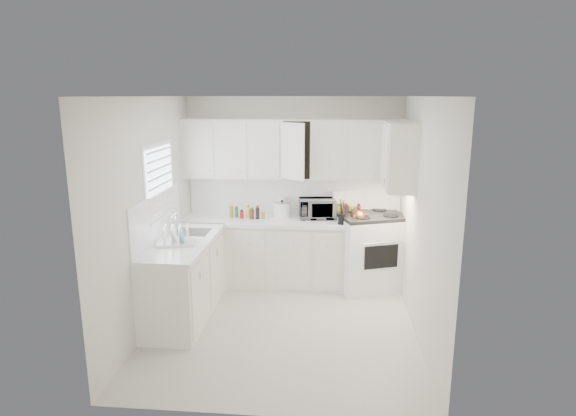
# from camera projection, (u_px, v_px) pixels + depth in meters

# --- Properties ---
(floor) EXTENTS (3.20, 3.20, 0.00)m
(floor) POSITION_uv_depth(u_px,v_px,m) (283.00, 327.00, 5.58)
(floor) COLOR beige
(floor) RESTS_ON ground
(ceiling) EXTENTS (3.20, 3.20, 0.00)m
(ceiling) POSITION_uv_depth(u_px,v_px,m) (282.00, 96.00, 4.99)
(ceiling) COLOR white
(ceiling) RESTS_ON ground
(wall_back) EXTENTS (3.00, 0.00, 3.00)m
(wall_back) POSITION_uv_depth(u_px,v_px,m) (294.00, 190.00, 6.83)
(wall_back) COLOR silver
(wall_back) RESTS_ON ground
(wall_front) EXTENTS (3.00, 0.00, 3.00)m
(wall_front) POSITION_uv_depth(u_px,v_px,m) (261.00, 269.00, 3.73)
(wall_front) COLOR silver
(wall_front) RESTS_ON ground
(wall_left) EXTENTS (0.00, 3.20, 3.20)m
(wall_left) POSITION_uv_depth(u_px,v_px,m) (150.00, 215.00, 5.41)
(wall_left) COLOR silver
(wall_left) RESTS_ON ground
(wall_right) EXTENTS (0.00, 3.20, 3.20)m
(wall_right) POSITION_uv_depth(u_px,v_px,m) (422.00, 221.00, 5.15)
(wall_right) COLOR silver
(wall_right) RESTS_ON ground
(window_blinds) EXTENTS (0.06, 0.96, 1.06)m
(window_blinds) POSITION_uv_depth(u_px,v_px,m) (161.00, 187.00, 5.70)
(window_blinds) COLOR white
(window_blinds) RESTS_ON wall_left
(lower_cabinets_back) EXTENTS (2.22, 0.60, 0.90)m
(lower_cabinets_back) POSITION_uv_depth(u_px,v_px,m) (264.00, 253.00, 6.77)
(lower_cabinets_back) COLOR silver
(lower_cabinets_back) RESTS_ON floor
(lower_cabinets_left) EXTENTS (0.60, 1.60, 0.90)m
(lower_cabinets_left) POSITION_uv_depth(u_px,v_px,m) (185.00, 280.00, 5.78)
(lower_cabinets_left) COLOR silver
(lower_cabinets_left) RESTS_ON floor
(countertop_back) EXTENTS (2.24, 0.64, 0.05)m
(countertop_back) POSITION_uv_depth(u_px,v_px,m) (264.00, 221.00, 6.65)
(countertop_back) COLOR white
(countertop_back) RESTS_ON lower_cabinets_back
(countertop_left) EXTENTS (0.64, 1.62, 0.05)m
(countertop_left) POSITION_uv_depth(u_px,v_px,m) (183.00, 242.00, 5.67)
(countertop_left) COLOR white
(countertop_left) RESTS_ON lower_cabinets_left
(backsplash_back) EXTENTS (2.98, 0.02, 0.55)m
(backsplash_back) POSITION_uv_depth(u_px,v_px,m) (294.00, 196.00, 6.84)
(backsplash_back) COLOR white
(backsplash_back) RESTS_ON wall_back
(backsplash_left) EXTENTS (0.02, 1.60, 0.55)m
(backsplash_left) POSITION_uv_depth(u_px,v_px,m) (157.00, 217.00, 5.62)
(backsplash_left) COLOR white
(backsplash_left) RESTS_ON wall_left
(upper_cabinets_back) EXTENTS (3.00, 0.33, 0.80)m
(upper_cabinets_back) POSITION_uv_depth(u_px,v_px,m) (293.00, 178.00, 6.63)
(upper_cabinets_back) COLOR silver
(upper_cabinets_back) RESTS_ON wall_back
(upper_cabinets_right) EXTENTS (0.33, 0.90, 0.80)m
(upper_cabinets_right) POSITION_uv_depth(u_px,v_px,m) (397.00, 188.00, 5.92)
(upper_cabinets_right) COLOR silver
(upper_cabinets_right) RESTS_ON wall_right
(sink) EXTENTS (0.42, 0.38, 0.30)m
(sink) POSITION_uv_depth(u_px,v_px,m) (191.00, 223.00, 5.97)
(sink) COLOR gray
(sink) RESTS_ON countertop_left
(stove) EXTENTS (1.06, 0.96, 1.34)m
(stove) POSITION_uv_depth(u_px,v_px,m) (370.00, 241.00, 6.60)
(stove) COLOR white
(stove) RESTS_ON floor
(tea_kettle) EXTENTS (0.30, 0.27, 0.24)m
(tea_kettle) POSITION_uv_depth(u_px,v_px,m) (358.00, 216.00, 6.37)
(tea_kettle) COLOR brown
(tea_kettle) RESTS_ON stove
(frying_pan) EXTENTS (0.25, 0.41, 0.04)m
(frying_pan) POSITION_uv_depth(u_px,v_px,m) (383.00, 217.00, 6.68)
(frying_pan) COLOR black
(frying_pan) RESTS_ON stove
(microwave) EXTENTS (0.52, 0.34, 0.33)m
(microwave) POSITION_uv_depth(u_px,v_px,m) (317.00, 206.00, 6.66)
(microwave) COLOR gray
(microwave) RESTS_ON countertop_back
(rice_cooker) EXTENTS (0.24, 0.24, 0.24)m
(rice_cooker) POSITION_uv_depth(u_px,v_px,m) (282.00, 208.00, 6.73)
(rice_cooker) COLOR white
(rice_cooker) RESTS_ON countertop_back
(paper_towel) EXTENTS (0.12, 0.12, 0.27)m
(paper_towel) POSITION_uv_depth(u_px,v_px,m) (282.00, 206.00, 6.82)
(paper_towel) COLOR white
(paper_towel) RESTS_ON countertop_back
(utensil_crock) EXTENTS (0.14, 0.14, 0.34)m
(utensil_crock) POSITION_uv_depth(u_px,v_px,m) (342.00, 211.00, 6.34)
(utensil_crock) COLOR black
(utensil_crock) RESTS_ON countertop_back
(dish_rack) EXTENTS (0.48, 0.41, 0.23)m
(dish_rack) POSITION_uv_depth(u_px,v_px,m) (175.00, 234.00, 5.51)
(dish_rack) COLOR white
(dish_rack) RESTS_ON countertop_left
(spice_left_0) EXTENTS (0.06, 0.06, 0.13)m
(spice_left_0) POSITION_uv_depth(u_px,v_px,m) (233.00, 211.00, 6.80)
(spice_left_0) COLOR olive
(spice_left_0) RESTS_ON countertop_back
(spice_left_1) EXTENTS (0.06, 0.06, 0.13)m
(spice_left_1) POSITION_uv_depth(u_px,v_px,m) (237.00, 213.00, 6.71)
(spice_left_1) COLOR #236B36
(spice_left_1) RESTS_ON countertop_back
(spice_left_2) EXTENTS (0.06, 0.06, 0.13)m
(spice_left_2) POSITION_uv_depth(u_px,v_px,m) (243.00, 212.00, 6.79)
(spice_left_2) COLOR #A41815
(spice_left_2) RESTS_ON countertop_back
(spice_left_3) EXTENTS (0.06, 0.06, 0.13)m
(spice_left_3) POSITION_uv_depth(u_px,v_px,m) (247.00, 213.00, 6.69)
(spice_left_3) COLOR yellow
(spice_left_3) RESTS_ON countertop_back
(spice_left_4) EXTENTS (0.06, 0.06, 0.13)m
(spice_left_4) POSITION_uv_depth(u_px,v_px,m) (254.00, 212.00, 6.77)
(spice_left_4) COLOR maroon
(spice_left_4) RESTS_ON countertop_back
(spice_left_5) EXTENTS (0.06, 0.06, 0.13)m
(spice_left_5) POSITION_uv_depth(u_px,v_px,m) (258.00, 214.00, 6.68)
(spice_left_5) COLOR black
(spice_left_5) RESTS_ON countertop_back
(spice_left_6) EXTENTS (0.06, 0.06, 0.13)m
(spice_left_6) POSITION_uv_depth(u_px,v_px,m) (264.00, 212.00, 6.76)
(spice_left_6) COLOR olive
(spice_left_6) RESTS_ON countertop_back
(sauce_right_0) EXTENTS (0.06, 0.06, 0.19)m
(sauce_right_0) POSITION_uv_depth(u_px,v_px,m) (334.00, 211.00, 6.71)
(sauce_right_0) COLOR #A41815
(sauce_right_0) RESTS_ON countertop_back
(sauce_right_1) EXTENTS (0.06, 0.06, 0.19)m
(sauce_right_1) POSITION_uv_depth(u_px,v_px,m) (338.00, 212.00, 6.64)
(sauce_right_1) COLOR yellow
(sauce_right_1) RESTS_ON countertop_back
(sauce_right_2) EXTENTS (0.06, 0.06, 0.19)m
(sauce_right_2) POSITION_uv_depth(u_px,v_px,m) (342.00, 211.00, 6.70)
(sauce_right_2) COLOR maroon
(sauce_right_2) RESTS_ON countertop_back
(sauce_right_3) EXTENTS (0.06, 0.06, 0.19)m
(sauce_right_3) POSITION_uv_depth(u_px,v_px,m) (346.00, 212.00, 6.63)
(sauce_right_3) COLOR black
(sauce_right_3) RESTS_ON countertop_back
(sauce_right_4) EXTENTS (0.06, 0.06, 0.19)m
(sauce_right_4) POSITION_uv_depth(u_px,v_px,m) (350.00, 211.00, 6.69)
(sauce_right_4) COLOR olive
(sauce_right_4) RESTS_ON countertop_back
(sauce_right_5) EXTENTS (0.06, 0.06, 0.19)m
(sauce_right_5) POSITION_uv_depth(u_px,v_px,m) (354.00, 212.00, 6.62)
(sauce_right_5) COLOR #236B36
(sauce_right_5) RESTS_ON countertop_back
(sauce_right_6) EXTENTS (0.06, 0.06, 0.19)m
(sauce_right_6) POSITION_uv_depth(u_px,v_px,m) (358.00, 211.00, 6.68)
(sauce_right_6) COLOR #A41815
(sauce_right_6) RESTS_ON countertop_back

